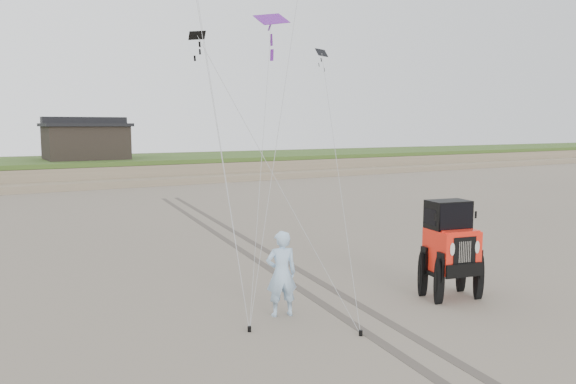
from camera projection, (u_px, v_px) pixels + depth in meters
name	position (u px, v px, depth m)	size (l,w,h in m)	color
ground	(329.00, 324.00, 12.46)	(160.00, 160.00, 0.00)	#6B6054
dune_ridge	(59.00, 171.00, 44.43)	(160.00, 14.25, 1.73)	#7A6B54
cabin	(85.00, 140.00, 44.73)	(6.40, 5.40, 3.35)	black
jeep	(451.00, 260.00, 14.22)	(2.31, 5.35, 1.99)	#FF2715
man	(281.00, 274.00, 12.87)	(0.73, 0.48, 2.00)	#8BB8D7
stake_main	(249.00, 329.00, 11.96)	(0.08, 0.08, 0.12)	black
stake_aux	(361.00, 333.00, 11.73)	(0.08, 0.08, 0.12)	black
tire_tracks	(248.00, 247.00, 20.31)	(5.22, 29.74, 0.01)	#4C443D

